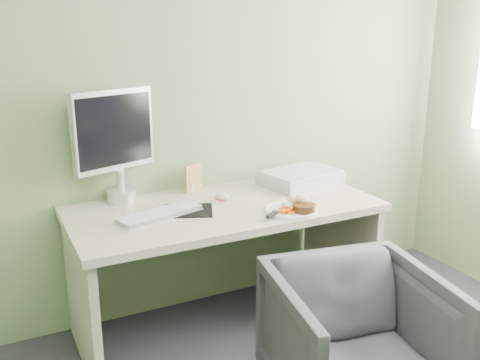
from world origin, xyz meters
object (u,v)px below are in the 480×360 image
plate (291,210)px  desk (225,237)px  scanner (301,178)px  desk_chair (357,344)px  monitor (117,139)px

plate → desk: bearing=136.8°
plate → scanner: (0.31, 0.40, 0.03)m
scanner → plate: bearing=-139.9°
plate → desk_chair: (-0.02, -0.59, -0.41)m
desk → desk_chair: bearing=-74.1°
plate → desk_chair: 0.72m
desk → scanner: (0.57, 0.15, 0.22)m
desk_chair → desk: bearing=116.2°
plate → scanner: scanner is taller
desk → scanner: size_ratio=3.57×
plate → scanner: size_ratio=0.59×
plate → monitor: (-0.72, 0.56, 0.33)m
monitor → desk_chair: monitor is taller
desk_chair → scanner: bearing=81.7°
desk → monitor: monitor is taller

